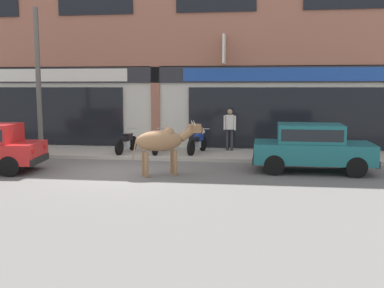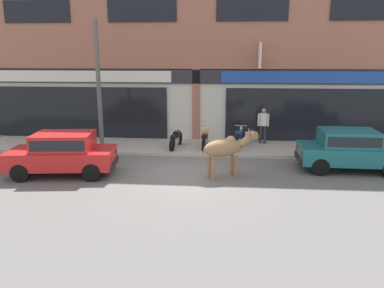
{
  "view_description": "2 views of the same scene",
  "coord_description": "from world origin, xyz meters",
  "px_view_note": "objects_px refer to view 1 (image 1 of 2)",
  "views": [
    {
      "loc": [
        4.01,
        -12.97,
        2.57
      ],
      "look_at": [
        2.06,
        1.0,
        0.77
      ],
      "focal_mm": 42.0,
      "sensor_mm": 36.0,
      "label": 1
    },
    {
      "loc": [
        1.29,
        -12.38,
        3.99
      ],
      "look_at": [
        0.14,
        1.0,
        0.81
      ],
      "focal_mm": 35.0,
      "sensor_mm": 36.0,
      "label": 2
    }
  ],
  "objects_px": {
    "pedestrian": "(230,125)",
    "utility_pole": "(38,82)",
    "motorcycle_1": "(160,142)",
    "motorcycle_2": "(197,143)",
    "motorcycle_0": "(126,142)",
    "cow": "(163,141)",
    "car_1": "(311,145)"
  },
  "relations": [
    {
      "from": "car_1",
      "to": "motorcycle_0",
      "type": "height_order",
      "value": "car_1"
    },
    {
      "from": "cow",
      "to": "pedestrian",
      "type": "relative_size",
      "value": 1.22
    },
    {
      "from": "car_1",
      "to": "pedestrian",
      "type": "distance_m",
      "value": 4.4
    },
    {
      "from": "car_1",
      "to": "motorcycle_1",
      "type": "bearing_deg",
      "value": 154.66
    },
    {
      "from": "cow",
      "to": "motorcycle_1",
      "type": "distance_m",
      "value": 3.75
    },
    {
      "from": "utility_pole",
      "to": "motorcycle_0",
      "type": "bearing_deg",
      "value": 12.82
    },
    {
      "from": "pedestrian",
      "to": "utility_pole",
      "type": "bearing_deg",
      "value": -165.0
    },
    {
      "from": "motorcycle_2",
      "to": "utility_pole",
      "type": "bearing_deg",
      "value": -170.98
    },
    {
      "from": "cow",
      "to": "motorcycle_0",
      "type": "xyz_separation_m",
      "value": [
        -2.11,
        3.48,
        -0.5
      ]
    },
    {
      "from": "motorcycle_2",
      "to": "cow",
      "type": "bearing_deg",
      "value": -98.36
    },
    {
      "from": "car_1",
      "to": "motorcycle_2",
      "type": "distance_m",
      "value": 4.6
    },
    {
      "from": "cow",
      "to": "car_1",
      "type": "relative_size",
      "value": 0.54
    },
    {
      "from": "pedestrian",
      "to": "utility_pole",
      "type": "relative_size",
      "value": 0.3
    },
    {
      "from": "pedestrian",
      "to": "car_1",
      "type": "bearing_deg",
      "value": -52.54
    },
    {
      "from": "motorcycle_0",
      "to": "pedestrian",
      "type": "height_order",
      "value": "pedestrian"
    },
    {
      "from": "car_1",
      "to": "pedestrian",
      "type": "height_order",
      "value": "pedestrian"
    },
    {
      "from": "cow",
      "to": "utility_pole",
      "type": "bearing_deg",
      "value": 151.61
    },
    {
      "from": "cow",
      "to": "motorcycle_0",
      "type": "height_order",
      "value": "cow"
    },
    {
      "from": "cow",
      "to": "car_1",
      "type": "distance_m",
      "value": 4.5
    },
    {
      "from": "pedestrian",
      "to": "utility_pole",
      "type": "height_order",
      "value": "utility_pole"
    },
    {
      "from": "motorcycle_2",
      "to": "pedestrian",
      "type": "xyz_separation_m",
      "value": [
        1.14,
        0.93,
        0.6
      ]
    },
    {
      "from": "cow",
      "to": "utility_pole",
      "type": "distance_m",
      "value": 6.11
    },
    {
      "from": "motorcycle_0",
      "to": "motorcycle_1",
      "type": "bearing_deg",
      "value": 6.01
    },
    {
      "from": "cow",
      "to": "motorcycle_1",
      "type": "height_order",
      "value": "cow"
    },
    {
      "from": "cow",
      "to": "motorcycle_0",
      "type": "distance_m",
      "value": 4.1
    },
    {
      "from": "motorcycle_0",
      "to": "utility_pole",
      "type": "bearing_deg",
      "value": -167.18
    },
    {
      "from": "motorcycle_1",
      "to": "motorcycle_2",
      "type": "distance_m",
      "value": 1.41
    },
    {
      "from": "cow",
      "to": "car_1",
      "type": "xyz_separation_m",
      "value": [
        4.35,
        1.14,
        -0.19
      ]
    },
    {
      "from": "motorcycle_1",
      "to": "motorcycle_2",
      "type": "xyz_separation_m",
      "value": [
        1.41,
        0.08,
        0.0
      ]
    },
    {
      "from": "car_1",
      "to": "motorcycle_2",
      "type": "xyz_separation_m",
      "value": [
        -3.81,
        2.55,
        -0.31
      ]
    },
    {
      "from": "car_1",
      "to": "utility_pole",
      "type": "xyz_separation_m",
      "value": [
        -9.51,
        1.65,
        1.94
      ]
    },
    {
      "from": "cow",
      "to": "motorcycle_1",
      "type": "bearing_deg",
      "value": 103.52
    }
  ]
}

